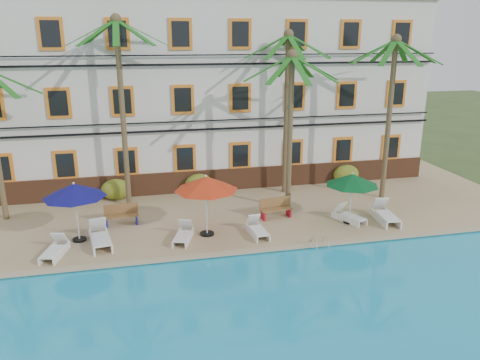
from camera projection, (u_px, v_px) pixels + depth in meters
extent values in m
plane|color=#384C23|center=(242.00, 248.00, 19.18)|extent=(100.00, 100.00, 0.00)
cube|color=tan|center=(220.00, 205.00, 23.81)|extent=(30.00, 12.00, 0.25)
cube|color=#1BA0CC|center=(299.00, 354.00, 12.62)|extent=(26.00, 12.00, 0.20)
cube|color=tan|center=(247.00, 252.00, 18.26)|extent=(30.00, 0.35, 0.06)
cube|color=silver|center=(203.00, 92.00, 26.98)|extent=(25.00, 6.00, 10.00)
cube|color=brown|center=(213.00, 180.00, 25.41)|extent=(25.00, 0.12, 1.20)
cube|color=orange|center=(1.00, 169.00, 22.85)|extent=(1.15, 0.10, 1.50)
cube|color=black|center=(1.00, 169.00, 22.80)|extent=(0.85, 0.04, 1.20)
cube|color=orange|center=(66.00, 165.00, 23.47)|extent=(1.15, 0.10, 1.50)
cube|color=black|center=(65.00, 165.00, 23.43)|extent=(0.85, 0.04, 1.20)
cube|color=orange|center=(127.00, 162.00, 24.10)|extent=(1.15, 0.10, 1.50)
cube|color=black|center=(127.00, 162.00, 24.05)|extent=(0.85, 0.04, 1.20)
cube|color=orange|center=(185.00, 159.00, 24.72)|extent=(1.15, 0.10, 1.50)
cube|color=black|center=(185.00, 159.00, 24.68)|extent=(0.85, 0.04, 1.20)
cube|color=orange|center=(240.00, 156.00, 25.35)|extent=(1.15, 0.10, 1.50)
cube|color=black|center=(240.00, 156.00, 25.30)|extent=(0.85, 0.04, 1.20)
cube|color=orange|center=(293.00, 153.00, 25.98)|extent=(1.15, 0.10, 1.50)
cube|color=black|center=(293.00, 153.00, 25.93)|extent=(0.85, 0.04, 1.20)
cube|color=orange|center=(343.00, 150.00, 26.60)|extent=(1.15, 0.10, 1.50)
cube|color=black|center=(343.00, 150.00, 26.56)|extent=(0.85, 0.04, 1.20)
cube|color=orange|center=(391.00, 147.00, 27.23)|extent=(1.15, 0.10, 1.50)
cube|color=black|center=(391.00, 148.00, 27.18)|extent=(0.85, 0.04, 1.20)
cube|color=orange|center=(59.00, 103.00, 22.56)|extent=(1.15, 0.10, 1.50)
cube|color=black|center=(58.00, 103.00, 22.52)|extent=(0.85, 0.04, 1.20)
cube|color=orange|center=(122.00, 101.00, 23.19)|extent=(1.15, 0.10, 1.50)
cube|color=black|center=(122.00, 101.00, 23.14)|extent=(0.85, 0.04, 1.20)
cube|color=orange|center=(183.00, 100.00, 23.82)|extent=(1.15, 0.10, 1.50)
cube|color=black|center=(183.00, 100.00, 23.77)|extent=(0.85, 0.04, 1.20)
cube|color=orange|center=(240.00, 98.00, 24.44)|extent=(1.15, 0.10, 1.50)
cube|color=black|center=(240.00, 98.00, 24.40)|extent=(0.85, 0.04, 1.20)
cube|color=orange|center=(295.00, 97.00, 25.07)|extent=(1.15, 0.10, 1.50)
cube|color=black|center=(295.00, 97.00, 25.02)|extent=(0.85, 0.04, 1.20)
cube|color=orange|center=(347.00, 95.00, 25.69)|extent=(1.15, 0.10, 1.50)
cube|color=black|center=(347.00, 95.00, 25.65)|extent=(0.85, 0.04, 1.20)
cube|color=orange|center=(396.00, 94.00, 26.32)|extent=(1.15, 0.10, 1.50)
cube|color=black|center=(396.00, 94.00, 26.27)|extent=(0.85, 0.04, 1.20)
cube|color=orange|center=(51.00, 34.00, 21.63)|extent=(1.15, 0.10, 1.50)
cube|color=black|center=(51.00, 34.00, 21.58)|extent=(0.85, 0.04, 1.20)
cube|color=orange|center=(117.00, 34.00, 22.25)|extent=(1.15, 0.10, 1.50)
cube|color=black|center=(117.00, 34.00, 22.21)|extent=(0.85, 0.04, 1.20)
cube|color=orange|center=(180.00, 34.00, 22.88)|extent=(1.15, 0.10, 1.50)
cube|color=black|center=(181.00, 34.00, 22.83)|extent=(0.85, 0.04, 1.20)
cube|color=orange|center=(240.00, 34.00, 23.51)|extent=(1.15, 0.10, 1.50)
cube|color=black|center=(240.00, 34.00, 23.46)|extent=(0.85, 0.04, 1.20)
cube|color=orange|center=(297.00, 34.00, 24.13)|extent=(1.15, 0.10, 1.50)
cube|color=black|center=(297.00, 34.00, 24.09)|extent=(0.85, 0.04, 1.20)
cube|color=orange|center=(351.00, 34.00, 24.76)|extent=(1.15, 0.10, 1.50)
cube|color=black|center=(351.00, 34.00, 24.71)|extent=(0.85, 0.04, 1.20)
cube|color=orange|center=(402.00, 34.00, 25.38)|extent=(1.15, 0.10, 1.50)
cube|color=black|center=(402.00, 34.00, 25.34)|extent=(0.85, 0.04, 1.20)
cube|color=black|center=(213.00, 129.00, 24.44)|extent=(25.00, 0.08, 0.10)
cube|color=black|center=(213.00, 120.00, 24.31)|extent=(25.00, 0.08, 0.06)
cube|color=black|center=(212.00, 64.00, 23.48)|extent=(25.00, 0.08, 0.10)
cube|color=black|center=(212.00, 55.00, 23.35)|extent=(25.00, 0.08, 0.06)
cube|color=#175F16|center=(0.00, 83.00, 19.25)|extent=(1.79, 1.79, 1.15)
cube|color=#175F16|center=(13.00, 81.00, 20.05)|extent=(2.24, 0.28, 1.15)
cube|color=#175F16|center=(10.00, 80.00, 20.72)|extent=(1.79, 1.79, 1.15)
cylinder|color=brown|center=(123.00, 118.00, 22.05)|extent=(0.26, 0.26, 8.82)
sphere|color=brown|center=(116.00, 19.00, 20.76)|extent=(0.50, 0.50, 0.50)
cube|color=#175F16|center=(117.00, 33.00, 21.97)|extent=(0.28, 2.24, 1.15)
cube|color=#175F16|center=(99.00, 32.00, 21.50)|extent=(1.79, 1.79, 1.15)
cube|color=#175F16|center=(91.00, 32.00, 20.70)|extent=(2.24, 0.28, 1.15)
cube|color=#175F16|center=(97.00, 32.00, 20.03)|extent=(1.79, 1.79, 1.15)
cube|color=#175F16|center=(116.00, 32.00, 19.89)|extent=(0.28, 2.24, 1.15)
cube|color=#175F16|center=(135.00, 32.00, 20.36)|extent=(1.79, 1.79, 1.15)
cube|color=#175F16|center=(142.00, 32.00, 21.16)|extent=(2.24, 0.28, 1.15)
cube|color=#175F16|center=(135.00, 32.00, 21.83)|extent=(1.79, 1.79, 1.15)
cylinder|color=brown|center=(290.00, 135.00, 21.96)|extent=(0.26, 0.26, 7.29)
sphere|color=brown|center=(292.00, 55.00, 20.89)|extent=(0.50, 0.50, 0.50)
cube|color=#175F16|center=(284.00, 66.00, 22.10)|extent=(0.28, 2.24, 1.15)
cube|color=#175F16|center=(270.00, 67.00, 21.63)|extent=(1.79, 1.79, 1.15)
cube|color=#175F16|center=(268.00, 68.00, 20.82)|extent=(2.24, 0.28, 1.15)
cube|color=#175F16|center=(280.00, 69.00, 20.16)|extent=(1.79, 1.79, 1.15)
cube|color=#175F16|center=(300.00, 69.00, 20.02)|extent=(0.28, 2.24, 1.15)
cube|color=#175F16|center=(315.00, 69.00, 20.49)|extent=(1.79, 1.79, 1.15)
cube|color=#175F16|center=(315.00, 68.00, 21.29)|extent=(2.24, 0.28, 1.15)
cube|color=#175F16|center=(303.00, 67.00, 21.96)|extent=(1.79, 1.79, 1.15)
cylinder|color=brown|center=(286.00, 117.00, 24.22)|extent=(0.26, 0.26, 8.19)
sphere|color=brown|center=(289.00, 34.00, 23.02)|extent=(0.50, 0.50, 0.50)
cube|color=#175F16|center=(281.00, 46.00, 24.23)|extent=(0.28, 2.24, 1.15)
cube|color=#175F16|center=(269.00, 46.00, 23.76)|extent=(1.79, 1.79, 1.15)
cube|color=#175F16|center=(267.00, 46.00, 22.96)|extent=(2.24, 0.28, 1.15)
cube|color=#175F16|center=(278.00, 46.00, 22.29)|extent=(1.79, 1.79, 1.15)
cube|color=#175F16|center=(296.00, 47.00, 22.15)|extent=(0.28, 2.24, 1.15)
cube|color=#175F16|center=(309.00, 46.00, 22.62)|extent=(1.79, 1.79, 1.15)
cube|color=#175F16|center=(309.00, 46.00, 23.42)|extent=(2.24, 0.28, 1.15)
cube|color=#175F16|center=(298.00, 46.00, 24.09)|extent=(1.79, 1.79, 1.15)
cylinder|color=brown|center=(389.00, 122.00, 23.40)|extent=(0.26, 0.26, 7.95)
sphere|color=brown|center=(396.00, 39.00, 22.24)|extent=(0.50, 0.50, 0.50)
cube|color=#175F16|center=(383.00, 51.00, 23.44)|extent=(0.28, 2.24, 1.15)
cube|color=#175F16|center=(372.00, 51.00, 22.97)|extent=(1.79, 1.79, 1.15)
cube|color=#175F16|center=(374.00, 52.00, 22.17)|extent=(2.24, 0.28, 1.15)
cube|color=#175F16|center=(389.00, 52.00, 21.50)|extent=(1.79, 1.79, 1.15)
cube|color=#175F16|center=(408.00, 52.00, 21.36)|extent=(0.28, 2.24, 1.15)
cube|color=#175F16|center=(419.00, 52.00, 21.83)|extent=(1.79, 1.79, 1.15)
cube|color=#175F16|center=(416.00, 51.00, 22.63)|extent=(2.24, 0.28, 1.15)
cube|color=#175F16|center=(401.00, 51.00, 23.30)|extent=(1.79, 1.79, 1.15)
ellipsoid|color=#225F1B|center=(116.00, 189.00, 24.04)|extent=(1.50, 0.90, 1.10)
ellipsoid|color=#225F1B|center=(199.00, 184.00, 24.93)|extent=(1.50, 0.90, 1.10)
ellipsoid|color=#225F1B|center=(346.00, 174.00, 26.70)|extent=(1.50, 0.90, 1.10)
cylinder|color=black|center=(80.00, 239.00, 19.33)|extent=(0.57, 0.57, 0.08)
cylinder|color=silver|center=(77.00, 213.00, 18.98)|extent=(0.06, 0.06, 2.43)
cone|color=#0F0E5F|center=(74.00, 190.00, 18.70)|extent=(2.53, 2.53, 0.56)
sphere|color=silver|center=(73.00, 183.00, 18.61)|extent=(0.10, 0.10, 0.10)
cylinder|color=black|center=(207.00, 234.00, 19.90)|extent=(0.60, 0.60, 0.09)
cylinder|color=silver|center=(207.00, 206.00, 19.54)|extent=(0.06, 0.06, 2.55)
cone|color=red|center=(206.00, 183.00, 19.24)|extent=(2.66, 2.66, 0.59)
sphere|color=silver|center=(206.00, 176.00, 19.15)|extent=(0.10, 0.10, 0.10)
cylinder|color=black|center=(349.00, 222.00, 21.18)|extent=(0.53, 0.53, 0.08)
cylinder|color=silver|center=(351.00, 199.00, 20.86)|extent=(0.06, 0.06, 2.27)
cone|color=#07491E|center=(352.00, 180.00, 20.60)|extent=(2.37, 2.37, 0.52)
sphere|color=silver|center=(353.00, 173.00, 20.52)|extent=(0.10, 0.10, 0.10)
cube|color=white|center=(52.00, 252.00, 17.65)|extent=(0.80, 1.26, 0.05)
cube|color=white|center=(60.00, 238.00, 18.37)|extent=(0.63, 0.55, 0.58)
cube|color=white|center=(48.00, 253.00, 17.92)|extent=(0.45, 1.63, 0.27)
cube|color=white|center=(62.00, 253.00, 17.91)|extent=(0.45, 1.63, 0.27)
cube|color=white|center=(101.00, 239.00, 18.58)|extent=(0.90, 1.54, 0.07)
cube|color=white|center=(98.00, 224.00, 19.40)|extent=(0.75, 0.64, 0.72)
cube|color=white|center=(92.00, 242.00, 18.76)|extent=(0.41, 2.05, 0.33)
cube|color=white|center=(109.00, 240.00, 19.01)|extent=(0.41, 2.05, 0.33)
cube|color=white|center=(182.00, 236.00, 19.02)|extent=(0.87, 1.27, 0.05)
cube|color=white|center=(186.00, 224.00, 19.72)|extent=(0.64, 0.57, 0.58)
cube|color=white|center=(177.00, 237.00, 19.30)|extent=(0.56, 1.58, 0.27)
cube|color=white|center=(190.00, 238.00, 19.25)|extent=(0.56, 1.58, 0.27)
cube|color=white|center=(259.00, 231.00, 19.57)|extent=(0.62, 1.20, 0.05)
cube|color=white|center=(253.00, 219.00, 20.25)|extent=(0.57, 0.47, 0.58)
cube|color=white|center=(251.00, 233.00, 19.75)|extent=(0.17, 1.66, 0.27)
cube|color=white|center=(263.00, 231.00, 19.89)|extent=(0.17, 1.66, 0.27)
cube|color=white|center=(353.00, 217.00, 21.09)|extent=(0.95, 1.27, 0.05)
cube|color=white|center=(340.00, 208.00, 21.65)|extent=(0.66, 0.60, 0.58)
cube|color=white|center=(345.00, 220.00, 21.16)|extent=(0.71, 1.53, 0.27)
cube|color=white|center=(353.00, 217.00, 21.46)|extent=(0.71, 1.53, 0.27)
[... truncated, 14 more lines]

